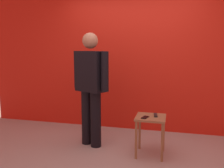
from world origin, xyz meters
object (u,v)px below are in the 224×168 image
at_px(standing_person, 91,84).
at_px(cell_phone, 145,117).
at_px(side_table, 151,124).
at_px(tv_remote, 156,115).

height_order(standing_person, cell_phone, standing_person).
bearing_deg(cell_phone, side_table, 65.28).
distance_m(standing_person, side_table, 1.09).
xyz_separation_m(side_table, tv_remote, (0.06, 0.06, 0.13)).
xyz_separation_m(standing_person, tv_remote, (1.00, -0.09, -0.40)).
relative_size(side_table, tv_remote, 3.35).
height_order(cell_phone, tv_remote, tv_remote).
bearing_deg(cell_phone, standing_person, -178.01).
bearing_deg(standing_person, tv_remote, -5.30).
relative_size(standing_person, side_table, 3.08).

